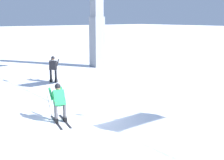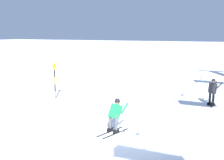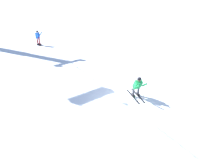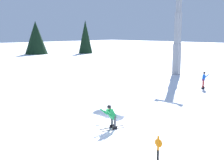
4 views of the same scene
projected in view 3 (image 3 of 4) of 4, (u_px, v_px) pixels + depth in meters
ground_plane at (122, 96)px, 10.31m from camera, size 260.00×260.00×0.00m
skier_carving_main at (138, 86)px, 9.82m from camera, size 1.72×0.95×1.57m
skier_distant_uphill at (38, 37)px, 19.25m from camera, size 1.04×1.74×1.73m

